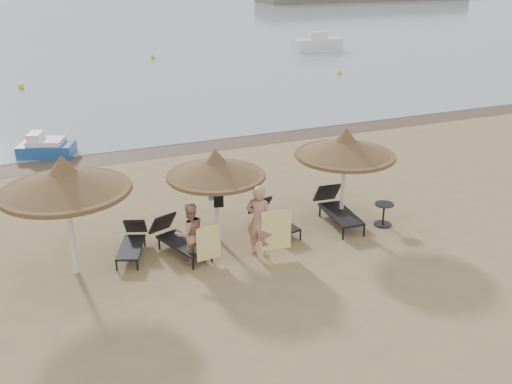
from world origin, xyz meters
TOP-DOWN VIEW (x-y plane):
  - ground at (0.00, 0.00)m, footprint 160.00×160.00m
  - sea at (0.00, 80.00)m, footprint 200.00×140.00m
  - wet_sand_strip at (0.00, 9.40)m, footprint 200.00×1.60m
  - palapa_left at (-4.04, 1.08)m, footprint 2.97×2.97m
  - palapa_center at (-0.37, 1.41)m, footprint 2.56×2.56m
  - palapa_right at (3.27, 1.17)m, footprint 2.78×2.78m
  - lounger_far_left at (-2.60, 1.54)m, footprint 1.09×1.73m
  - lounger_near_left at (-1.52, 1.20)m, footprint 1.25×2.02m
  - lounger_near_right at (1.22, 1.42)m, footprint 0.89×1.83m
  - lounger_far_right at (3.12, 1.20)m, footprint 0.87×2.12m
  - side_table at (4.22, 0.48)m, footprint 0.53×0.53m
  - person_left at (-1.36, 0.53)m, footprint 0.87×0.61m
  - person_right at (0.33, 0.22)m, footprint 1.17×1.17m
  - towel_left at (-1.01, 0.18)m, footprint 0.64×0.11m
  - towel_right at (0.68, -0.03)m, footprint 0.76×0.14m
  - bag_patterned at (-0.37, 1.59)m, footprint 0.33×0.16m
  - bag_dark at (-0.37, 1.25)m, footprint 0.26×0.14m
  - pedal_boat at (-4.07, 10.51)m, footprint 2.26×1.78m
  - buoy_left at (-4.56, 23.78)m, footprint 0.34×0.34m
  - buoy_mid at (4.90, 31.39)m, footprint 0.33×0.33m
  - buoy_right at (14.58, 20.53)m, footprint 0.31×0.31m

SIDE VIEW (x-z plane):
  - ground at x=0.00m, z-range 0.00..0.00m
  - wet_sand_strip at x=0.00m, z-range 0.00..0.01m
  - sea at x=0.00m, z-range 0.00..0.03m
  - buoy_right at x=14.58m, z-range 0.00..0.31m
  - buoy_mid at x=4.90m, z-range 0.00..0.33m
  - buoy_left at x=-4.56m, z-range 0.00..0.34m
  - side_table at x=4.22m, z-range -0.02..0.63m
  - lounger_far_left at x=-2.60m, z-range -0.04..0.70m
  - pedal_boat at x=-4.07m, z-range -0.12..0.80m
  - lounger_near_right at x=1.22m, z-range -0.04..0.75m
  - lounger_near_left at x=-1.52m, z-range -0.04..0.81m
  - lounger_far_right at x=3.12m, z-range -0.05..0.88m
  - towel_left at x=-1.01m, z-range 0.17..1.07m
  - towel_right at x=0.68m, z-range 0.20..1.27m
  - person_left at x=-1.36m, z-range 0.00..1.81m
  - person_right at x=0.33m, z-range 0.00..2.18m
  - bag_dark at x=-0.37m, z-range 1.02..1.37m
  - bag_patterned at x=-0.37m, z-range 1.10..1.50m
  - palapa_center at x=-0.37m, z-range 0.75..3.29m
  - palapa_right at x=3.27m, z-range 0.82..3.57m
  - palapa_left at x=-4.04m, z-range 0.87..3.82m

